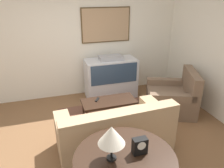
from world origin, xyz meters
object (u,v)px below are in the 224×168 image
Objects in this scene: armchair at (173,98)px; mantel_clock at (140,146)px; couch at (115,133)px; console_table at (125,162)px; tv at (111,78)px; table_lamp at (111,136)px; coffee_table at (109,102)px.

armchair is 2.57m from mantel_clock.
armchair reaches higher than couch.
console_table is (-0.22, -1.05, 0.39)m from couch.
tv is 3.13m from table_lamp.
console_table is (-0.74, -2.96, 0.22)m from tv.
coffee_table is (0.19, 0.99, 0.02)m from couch.
mantel_clock is at bearing 84.90° from couch.
console_table is 0.40m from table_lamp.
table_lamp is at bearing 67.55° from couch.
console_table is 5.91× the size of mantel_clock.
table_lamp reaches higher than mantel_clock.
tv is at bearing -107.69° from couch.
tv is at bearing 79.21° from mantel_clock.
tv is 0.99m from coffee_table.
tv is at bearing 75.99° from console_table.
console_table reaches higher than coffee_table.
console_table is at bearing 75.45° from couch.
armchair is at bearing -44.25° from tv.
table_lamp reaches higher than armchair.
table_lamp is (-0.15, 0.02, 0.37)m from console_table.
couch is 1.81m from armchair.
table_lamp reaches higher than coffee_table.
couch is at bearing 70.13° from table_lamp.
mantel_clock is (0.18, 0.02, 0.16)m from console_table.
couch is 1.68× the size of coffee_table.
console_table is (-1.82, -1.91, 0.42)m from armchair.
table_lamp is (-0.89, -2.94, 0.59)m from tv.
coffee_table is 2.63× the size of table_lamp.
tv is 6.28× the size of mantel_clock.
tv reaches higher than coffee_table.
table_lamp is (-1.97, -1.88, 0.79)m from armchair.
couch is 4.43× the size of table_lamp.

